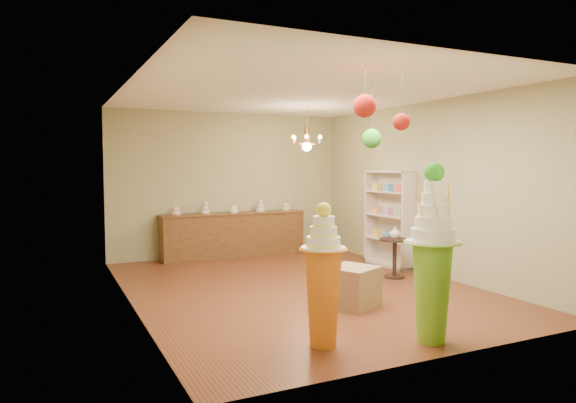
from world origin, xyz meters
name	(u,v)px	position (x,y,z in m)	size (l,w,h in m)	color
floor	(297,287)	(0.00, 0.00, 0.00)	(6.50, 6.50, 0.00)	#5B2C18
ceiling	(298,93)	(0.00, 0.00, 3.00)	(6.50, 6.50, 0.00)	white
wall_back	(229,184)	(0.00, 3.25, 1.50)	(5.00, 0.04, 3.00)	tan
wall_front	(447,206)	(0.00, -3.25, 1.50)	(5.00, 0.04, 3.00)	tan
wall_left	(130,195)	(-2.50, 0.00, 1.50)	(0.04, 6.50, 3.00)	tan
wall_right	(425,188)	(2.50, 0.00, 1.50)	(0.04, 6.50, 3.00)	tan
pedestal_green	(432,268)	(0.18, -2.85, 0.80)	(0.75, 0.75, 1.93)	#70BE29
pedestal_orange	(323,286)	(-0.92, -2.45, 0.64)	(0.49, 0.49, 1.51)	#CE6A18
burlap_riser	(352,287)	(0.16, -1.31, 0.27)	(0.59, 0.59, 0.54)	#927950
sideboard	(234,234)	(0.00, 2.97, 0.48)	(3.04, 0.54, 1.16)	brown
shelving_unit	(389,218)	(2.34, 0.80, 0.90)	(0.33, 1.20, 1.80)	beige
round_table	(395,252)	(1.78, -0.10, 0.43)	(0.54, 0.54, 0.67)	black
vase	(395,233)	(1.78, -0.10, 0.77)	(0.20, 0.20, 0.20)	beige
pom_red_left	(365,106)	(-0.30, -2.25, 2.55)	(0.26, 0.26, 0.58)	#393629
pom_green_mid	(372,138)	(0.39, -1.41, 2.25)	(0.26, 0.26, 0.88)	#393629
pom_red_right	(401,122)	(0.14, -2.34, 2.39)	(0.20, 0.20, 0.71)	#393629
chandelier	(307,144)	(0.92, 1.45, 2.30)	(0.66, 0.66, 0.85)	#C07843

